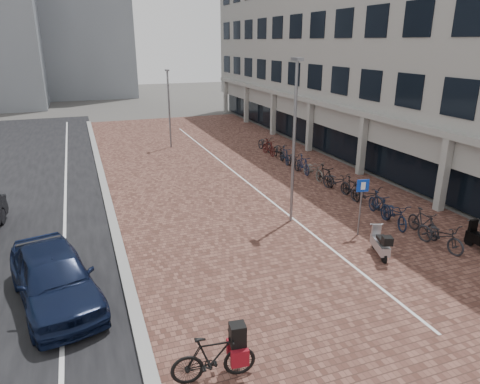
{
  "coord_description": "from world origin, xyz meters",
  "views": [
    {
      "loc": [
        -5.97,
        -10.05,
        7.25
      ],
      "look_at": [
        0.0,
        6.0,
        1.3
      ],
      "focal_mm": 32.62,
      "sensor_mm": 36.0,
      "label": 1
    }
  ],
  "objects_px": {
    "scooter_front": "(380,243)",
    "parking_sign": "(361,199)",
    "car_navy": "(54,277)",
    "hero_bike": "(214,357)"
  },
  "relations": [
    {
      "from": "scooter_front",
      "to": "parking_sign",
      "type": "relative_size",
      "value": 0.65
    },
    {
      "from": "hero_bike",
      "to": "parking_sign",
      "type": "bearing_deg",
      "value": -48.03
    },
    {
      "from": "car_navy",
      "to": "hero_bike",
      "type": "relative_size",
      "value": 2.5
    },
    {
      "from": "car_navy",
      "to": "parking_sign",
      "type": "distance_m",
      "value": 11.03
    },
    {
      "from": "scooter_front",
      "to": "parking_sign",
      "type": "height_order",
      "value": "parking_sign"
    },
    {
      "from": "car_navy",
      "to": "parking_sign",
      "type": "bearing_deg",
      "value": -8.44
    },
    {
      "from": "hero_bike",
      "to": "scooter_front",
      "type": "bearing_deg",
      "value": -56.66
    },
    {
      "from": "car_navy",
      "to": "hero_bike",
      "type": "bearing_deg",
      "value": -66.19
    },
    {
      "from": "car_navy",
      "to": "scooter_front",
      "type": "height_order",
      "value": "car_navy"
    },
    {
      "from": "scooter_front",
      "to": "parking_sign",
      "type": "distance_m",
      "value": 2.03
    }
  ]
}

